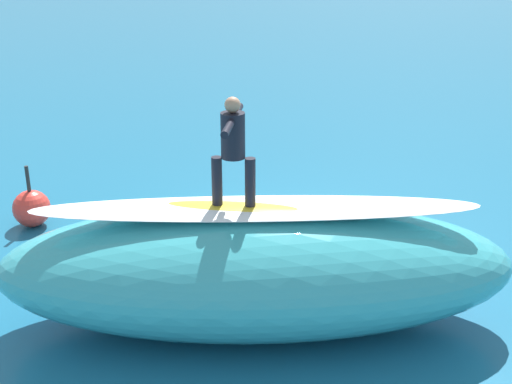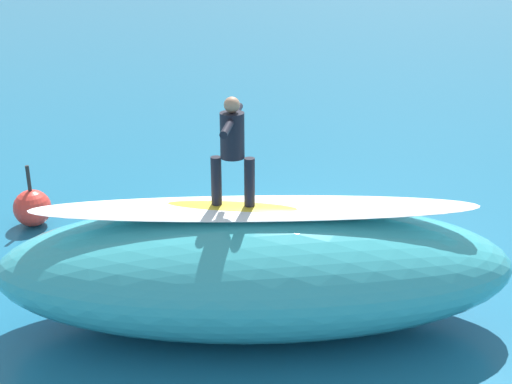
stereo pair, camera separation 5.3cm
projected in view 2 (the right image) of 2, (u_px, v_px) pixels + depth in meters
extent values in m
plane|color=#196084|center=(266.00, 240.00, 13.42)|extent=(120.00, 120.00, 0.00)
ellipsoid|color=teal|center=(256.00, 269.00, 10.25)|extent=(8.37, 5.23, 1.93)
ellipsoid|color=white|center=(256.00, 208.00, 9.89)|extent=(6.66, 3.10, 0.08)
ellipsoid|color=yellow|center=(233.00, 208.00, 9.87)|extent=(2.32, 0.86, 0.10)
cylinder|color=black|center=(216.00, 181.00, 9.75)|extent=(0.16, 0.16, 0.73)
cylinder|color=black|center=(250.00, 182.00, 9.70)|extent=(0.16, 0.16, 0.73)
cylinder|color=black|center=(232.00, 135.00, 9.47)|extent=(0.41, 0.41, 0.66)
sphere|color=tan|center=(232.00, 105.00, 9.30)|extent=(0.23, 0.23, 0.23)
cylinder|color=black|center=(227.00, 129.00, 8.95)|extent=(0.21, 0.60, 0.10)
cylinder|color=black|center=(237.00, 111.00, 9.82)|extent=(0.21, 0.60, 0.10)
ellipsoid|color=silver|center=(272.00, 218.00, 14.34)|extent=(2.01, 1.39, 0.08)
cylinder|color=black|center=(272.00, 210.00, 14.27)|extent=(0.91, 0.67, 0.31)
sphere|color=tan|center=(254.00, 201.00, 14.59)|extent=(0.22, 0.22, 0.22)
cylinder|color=black|center=(303.00, 223.00, 13.84)|extent=(0.70, 0.45, 0.14)
cylinder|color=black|center=(297.00, 226.00, 13.72)|extent=(0.70, 0.45, 0.14)
sphere|color=red|center=(32.00, 208.00, 13.97)|extent=(0.78, 0.78, 0.78)
cylinder|color=#262626|center=(28.00, 178.00, 13.73)|extent=(0.08, 0.08, 0.54)
ellipsoid|color=white|center=(152.00, 228.00, 13.79)|extent=(1.12, 1.09, 0.16)
ellipsoid|color=white|center=(54.00, 247.00, 13.03)|extent=(0.95, 1.02, 0.08)
ellipsoid|color=white|center=(178.00, 240.00, 13.21)|extent=(0.93, 0.92, 0.18)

